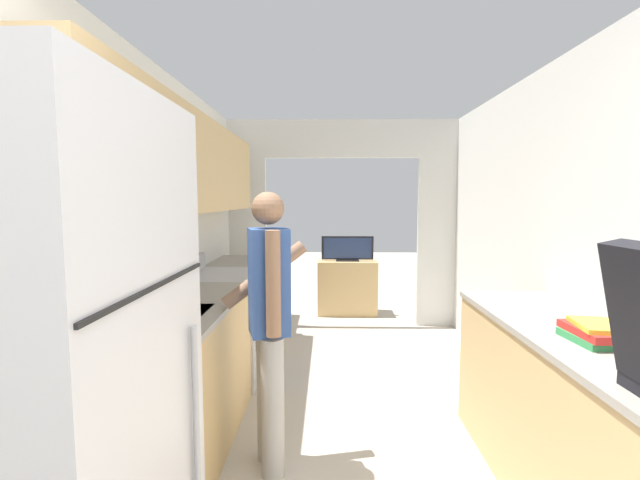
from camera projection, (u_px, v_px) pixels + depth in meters
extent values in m
cube|color=silver|center=(95.00, 257.00, 2.26)|extent=(0.06, 7.10, 2.50)
cube|color=tan|center=(187.00, 165.00, 3.18)|extent=(0.32, 3.35, 0.71)
cube|color=silver|center=(631.00, 258.00, 2.21)|extent=(0.06, 7.10, 2.50)
cube|color=silver|center=(240.00, 243.00, 5.25)|extent=(0.65, 0.06, 2.05)
cube|color=silver|center=(444.00, 243.00, 5.20)|extent=(0.65, 0.06, 2.05)
cube|color=silver|center=(342.00, 139.00, 5.10)|extent=(3.15, 0.06, 0.45)
cube|color=tan|center=(173.00, 391.00, 2.50)|extent=(0.60, 1.74, 0.88)
cube|color=gray|center=(170.00, 315.00, 2.45)|extent=(0.62, 1.75, 0.03)
cube|color=tan|center=(243.00, 305.00, 4.54)|extent=(0.60, 0.86, 0.88)
cube|color=gray|center=(242.00, 262.00, 4.50)|extent=(0.62, 0.88, 0.03)
cube|color=#9EA3A8|center=(168.00, 313.00, 2.42)|extent=(0.42, 0.44, 0.00)
cube|color=tan|center=(609.00, 453.00, 1.88)|extent=(0.60, 2.31, 0.88)
cube|color=gray|center=(616.00, 353.00, 1.84)|extent=(0.62, 2.33, 0.03)
cube|color=#B7B7BC|center=(27.00, 429.00, 1.18)|extent=(0.75, 0.77, 1.84)
cube|color=black|center=(157.00, 286.00, 1.14)|extent=(0.01, 0.74, 0.01)
cylinder|color=#99999E|center=(197.00, 433.00, 1.43)|extent=(0.02, 0.02, 0.74)
cube|color=#B7B7BC|center=(225.00, 325.00, 3.74)|extent=(0.62, 0.75, 0.91)
cube|color=black|center=(261.00, 325.00, 3.73)|extent=(0.01, 0.51, 0.27)
cylinder|color=#B7B7BC|center=(263.00, 300.00, 3.71)|extent=(0.02, 0.60, 0.02)
cube|color=#B7B7BC|center=(191.00, 266.00, 3.69)|extent=(0.04, 0.75, 0.14)
cylinder|color=#232328|center=(234.00, 278.00, 3.53)|extent=(0.16, 0.16, 0.01)
cylinder|color=#232328|center=(242.00, 271.00, 3.86)|extent=(0.16, 0.16, 0.01)
cylinder|color=#232328|center=(205.00, 278.00, 3.53)|extent=(0.16, 0.16, 0.01)
cylinder|color=#232328|center=(215.00, 271.00, 3.86)|extent=(0.16, 0.16, 0.01)
cylinder|color=#9E9E9E|center=(273.00, 408.00, 2.38)|extent=(0.16, 0.16, 0.80)
cylinder|color=#9E9E9E|center=(268.00, 394.00, 2.54)|extent=(0.16, 0.16, 0.80)
cube|color=#335193|center=(269.00, 282.00, 2.39)|extent=(0.26, 0.26, 0.60)
cylinder|color=#8C664C|center=(273.00, 284.00, 2.25)|extent=(0.10, 0.10, 0.57)
cylinder|color=#8C664C|center=(265.00, 275.00, 2.53)|extent=(0.51, 0.23, 0.39)
sphere|color=#8C664C|center=(268.00, 208.00, 2.36)|extent=(0.18, 0.18, 0.18)
cube|color=#33894C|center=(592.00, 338.00, 1.93)|extent=(0.21, 0.27, 0.03)
cube|color=red|center=(596.00, 331.00, 1.92)|extent=(0.20, 0.29, 0.03)
cube|color=gold|center=(597.00, 325.00, 1.91)|extent=(0.20, 0.26, 0.02)
cube|color=tan|center=(347.00, 287.00, 5.82)|extent=(0.80, 0.42, 0.73)
cube|color=black|center=(347.00, 260.00, 5.75)|extent=(0.31, 0.16, 0.02)
cube|color=black|center=(347.00, 248.00, 5.73)|extent=(0.69, 0.04, 0.31)
cube|color=navy|center=(348.00, 248.00, 5.70)|extent=(0.64, 0.01, 0.27)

